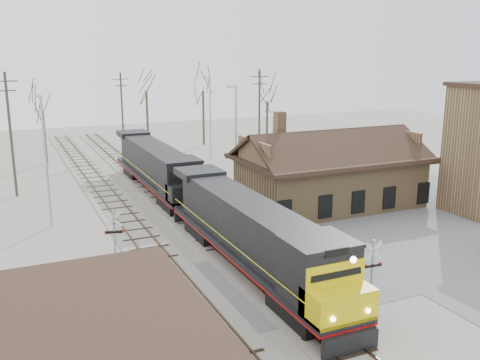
# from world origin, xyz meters

# --- Properties ---
(ground) EXTENTS (140.00, 140.00, 0.00)m
(ground) POSITION_xyz_m (0.00, 0.00, 0.00)
(ground) COLOR #A49E94
(ground) RESTS_ON ground
(road) EXTENTS (60.00, 9.00, 0.03)m
(road) POSITION_xyz_m (0.00, 0.00, 0.01)
(road) COLOR slate
(road) RESTS_ON ground
(parking_lot) EXTENTS (22.00, 26.00, 0.03)m
(parking_lot) POSITION_xyz_m (18.00, 4.00, 0.02)
(parking_lot) COLOR slate
(parking_lot) RESTS_ON ground
(track_main) EXTENTS (3.40, 90.00, 0.24)m
(track_main) POSITION_xyz_m (0.00, 15.00, 0.07)
(track_main) COLOR #A49E94
(track_main) RESTS_ON ground
(track_siding) EXTENTS (3.40, 90.00, 0.24)m
(track_siding) POSITION_xyz_m (-4.50, 15.00, 0.07)
(track_siding) COLOR #A49E94
(track_siding) RESTS_ON ground
(depot) EXTENTS (15.20, 9.31, 7.90)m
(depot) POSITION_xyz_m (11.99, 12.00, 2.41)
(depot) COLOR olive
(depot) RESTS_ON ground
(locomotive_lead) EXTENTS (2.98, 19.97, 4.43)m
(locomotive_lead) POSITION_xyz_m (0.00, 1.58, 2.33)
(locomotive_lead) COLOR black
(locomotive_lead) RESTS_ON ground
(locomotive_trailing) EXTENTS (2.98, 19.97, 4.20)m
(locomotive_trailing) POSITION_xyz_m (0.00, 21.83, 2.33)
(locomotive_trailing) COLOR black
(locomotive_trailing) RESTS_ON ground
(crossbuck_near) EXTENTS (1.07, 0.28, 3.75)m
(crossbuck_near) POSITION_xyz_m (3.32, -4.83, 1.78)
(crossbuck_near) COLOR #A5A8AD
(crossbuck_near) RESTS_ON ground
(crossbuck_far) EXTENTS (1.09, 0.34, 3.86)m
(crossbuck_far) POSITION_xyz_m (-7.26, 5.16, 1.82)
(crossbuck_far) COLOR #A5A8AD
(crossbuck_far) RESTS_ON ground
(streetlight_a) EXTENTS (0.25, 2.04, 9.64)m
(streetlight_a) POSITION_xyz_m (-9.89, 15.69, 5.36)
(streetlight_a) COLOR #A5A8AD
(streetlight_a) RESTS_ON ground
(streetlight_b) EXTENTS (0.25, 2.04, 9.58)m
(streetlight_b) POSITION_xyz_m (7.14, 20.46, 5.33)
(streetlight_b) COLOR #A5A8AD
(streetlight_b) RESTS_ON ground
(streetlight_c) EXTENTS (0.25, 2.04, 9.76)m
(streetlight_c) POSITION_xyz_m (9.95, 34.23, 5.42)
(streetlight_c) COLOR #A5A8AD
(streetlight_c) RESTS_ON ground
(utility_pole_a) EXTENTS (2.00, 0.24, 10.94)m
(utility_pole_a) POSITION_xyz_m (-11.87, 25.91, 5.70)
(utility_pole_a) COLOR #382D23
(utility_pole_a) RESTS_ON ground
(utility_pole_b) EXTENTS (2.00, 0.24, 10.01)m
(utility_pole_b) POSITION_xyz_m (1.69, 43.70, 5.23)
(utility_pole_b) COLOR #382D23
(utility_pole_b) RESTS_ON ground
(utility_pole_c) EXTENTS (2.00, 0.24, 10.65)m
(utility_pole_c) POSITION_xyz_m (14.28, 29.87, 5.56)
(utility_pole_c) COLOR #382D23
(utility_pole_c) RESTS_ON ground
(tree_b) EXTENTS (4.06, 4.06, 9.96)m
(tree_b) POSITION_xyz_m (-8.14, 39.68, 7.09)
(tree_b) COLOR #382D23
(tree_b) RESTS_ON ground
(tree_c) EXTENTS (4.88, 4.88, 11.96)m
(tree_c) POSITION_xyz_m (5.80, 47.18, 8.52)
(tree_c) COLOR #382D23
(tree_c) RESTS_ON ground
(tree_d) EXTENTS (4.89, 4.89, 11.99)m
(tree_d) POSITION_xyz_m (12.94, 44.41, 8.54)
(tree_d) COLOR #382D23
(tree_d) RESTS_ON ground
(tree_e) EXTENTS (4.12, 4.12, 10.10)m
(tree_e) POSITION_xyz_m (19.86, 38.79, 7.19)
(tree_e) COLOR #382D23
(tree_e) RESTS_ON ground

